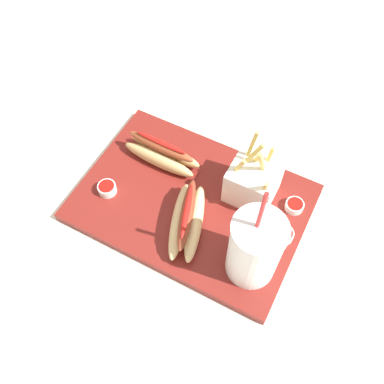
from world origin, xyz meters
TOP-DOWN VIEW (x-y plane):
  - ground_plane at (0.00, 0.00)m, footprint 2.40×2.40m
  - food_tray at (0.00, 0.00)m, footprint 0.45×0.32m
  - soda_cup at (-0.16, 0.08)m, footprint 0.09×0.09m
  - fries_basket at (-0.10, -0.07)m, footprint 0.09×0.09m
  - hot_dog_1 at (0.10, -0.06)m, footprint 0.17×0.06m
  - hot_dog_2 at (-0.02, 0.06)m, footprint 0.11×0.18m
  - ketchup_cup_1 at (-0.19, -0.08)m, footprint 0.04×0.04m
  - ketchup_cup_2 at (0.16, 0.06)m, footprint 0.04×0.04m
  - ketchup_cup_3 at (-0.19, -0.01)m, footprint 0.04×0.04m

SIDE VIEW (x-z plane):
  - ground_plane at x=0.00m, z-range -0.02..0.00m
  - food_tray at x=0.00m, z-range 0.00..0.02m
  - ketchup_cup_1 at x=-0.19m, z-range 0.02..0.04m
  - ketchup_cup_3 at x=-0.19m, z-range 0.02..0.04m
  - ketchup_cup_2 at x=0.16m, z-range 0.02..0.04m
  - hot_dog_2 at x=-0.02m, z-range 0.01..0.08m
  - hot_dog_1 at x=0.10m, z-range 0.01..0.08m
  - fries_basket at x=-0.10m, z-range -0.01..0.14m
  - soda_cup at x=-0.16m, z-range -0.03..0.23m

